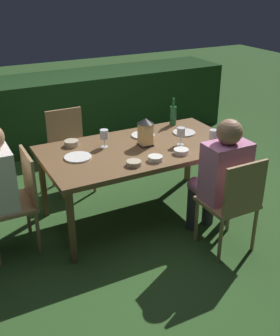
{
  "coord_description": "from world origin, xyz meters",
  "views": [
    {
      "loc": [
        -1.63,
        -3.12,
        2.18
      ],
      "look_at": [
        0.0,
        0.0,
        0.51
      ],
      "focal_mm": 43.86,
      "sensor_mm": 36.0,
      "label": 1
    }
  ],
  "objects_px": {
    "wine_glass_b": "(213,135)",
    "plate_b": "(78,157)",
    "chair_head_near": "(17,198)",
    "dining_table": "(140,152)",
    "person_in_pink": "(220,175)",
    "green_bottle_on_table": "(173,115)",
    "bowl_bread": "(155,158)",
    "chair_side_left_b": "(233,201)",
    "plate_c": "(184,133)",
    "wine_glass_a": "(181,133)",
    "chair_side_right_a": "(69,146)",
    "bowl_dip": "(71,143)",
    "wine_glass_c": "(104,135)",
    "bowl_salad": "(181,151)",
    "bowl_olives": "(134,163)",
    "plate_a": "(143,135)",
    "lantern_centerpiece": "(145,131)"
  },
  "relations": [
    {
      "from": "wine_glass_b",
      "to": "plate_b",
      "type": "bearing_deg",
      "value": 163.97
    },
    {
      "from": "plate_b",
      "to": "chair_head_near",
      "type": "bearing_deg",
      "value": -177.21
    },
    {
      "from": "dining_table",
      "to": "person_in_pink",
      "type": "height_order",
      "value": "person_in_pink"
    },
    {
      "from": "green_bottle_on_table",
      "to": "bowl_bread",
      "type": "bearing_deg",
      "value": -130.71
    },
    {
      "from": "chair_side_left_b",
      "to": "plate_c",
      "type": "height_order",
      "value": "chair_side_left_b"
    },
    {
      "from": "wine_glass_a",
      "to": "chair_side_right_a",
      "type": "bearing_deg",
      "value": 127.43
    },
    {
      "from": "plate_c",
      "to": "bowl_dip",
      "type": "height_order",
      "value": "bowl_dip"
    },
    {
      "from": "wine_glass_b",
      "to": "plate_c",
      "type": "bearing_deg",
      "value": 94.6
    },
    {
      "from": "wine_glass_c",
      "to": "bowl_salad",
      "type": "relative_size",
      "value": 1.26
    },
    {
      "from": "plate_b",
      "to": "green_bottle_on_table",
      "type": "bearing_deg",
      "value": 16.79
    },
    {
      "from": "chair_side_right_a",
      "to": "bowl_bread",
      "type": "distance_m",
      "value": 1.3
    },
    {
      "from": "person_in_pink",
      "to": "bowl_salad",
      "type": "relative_size",
      "value": 8.57
    },
    {
      "from": "chair_side_right_a",
      "to": "wine_glass_b",
      "type": "relative_size",
      "value": 5.15
    },
    {
      "from": "chair_side_right_a",
      "to": "person_in_pink",
      "type": "height_order",
      "value": "person_in_pink"
    },
    {
      "from": "chair_side_right_a",
      "to": "wine_glass_a",
      "type": "xyz_separation_m",
      "value": [
        0.77,
        -1.01,
        0.35
      ]
    },
    {
      "from": "plate_b",
      "to": "bowl_salad",
      "type": "xyz_separation_m",
      "value": [
        0.85,
        -0.33,
        0.02
      ]
    },
    {
      "from": "dining_table",
      "to": "person_in_pink",
      "type": "distance_m",
      "value": 0.8
    },
    {
      "from": "person_in_pink",
      "to": "wine_glass_b",
      "type": "height_order",
      "value": "person_in_pink"
    },
    {
      "from": "chair_head_near",
      "to": "bowl_olives",
      "type": "bearing_deg",
      "value": -20.0
    },
    {
      "from": "chair_head_near",
      "to": "wine_glass_c",
      "type": "bearing_deg",
      "value": 9.88
    },
    {
      "from": "wine_glass_b",
      "to": "bowl_bread",
      "type": "relative_size",
      "value": 1.33
    },
    {
      "from": "plate_c",
      "to": "bowl_dip",
      "type": "bearing_deg",
      "value": 169.62
    },
    {
      "from": "person_in_pink",
      "to": "wine_glass_a",
      "type": "xyz_separation_m",
      "value": [
        -0.05,
        0.55,
        0.2
      ]
    },
    {
      "from": "person_in_pink",
      "to": "bowl_dip",
      "type": "xyz_separation_m",
      "value": [
        -0.96,
        1.0,
        0.11
      ]
    },
    {
      "from": "chair_side_left_b",
      "to": "dining_table",
      "type": "bearing_deg",
      "value": 114.93
    },
    {
      "from": "wine_glass_a",
      "to": "wine_glass_b",
      "type": "xyz_separation_m",
      "value": [
        0.23,
        -0.19,
        0.0
      ]
    },
    {
      "from": "bowl_salad",
      "to": "plate_a",
      "type": "bearing_deg",
      "value": 100.03
    },
    {
      "from": "wine_glass_b",
      "to": "lantern_centerpiece",
      "type": "bearing_deg",
      "value": 148.51
    },
    {
      "from": "wine_glass_c",
      "to": "bowl_dip",
      "type": "bearing_deg",
      "value": 147.77
    },
    {
      "from": "person_in_pink",
      "to": "green_bottle_on_table",
      "type": "height_order",
      "value": "person_in_pink"
    },
    {
      "from": "bowl_dip",
      "to": "chair_head_near",
      "type": "bearing_deg",
      "value": -152.25
    },
    {
      "from": "plate_b",
      "to": "person_in_pink",
      "type": "bearing_deg",
      "value": -35.22
    },
    {
      "from": "wine_glass_a",
      "to": "bowl_dip",
      "type": "distance_m",
      "value": 1.02
    },
    {
      "from": "dining_table",
      "to": "wine_glass_a",
      "type": "xyz_separation_m",
      "value": [
        0.36,
        -0.13,
        0.17
      ]
    },
    {
      "from": "bowl_olives",
      "to": "lantern_centerpiece",
      "type": "bearing_deg",
      "value": 49.51
    },
    {
      "from": "wine_glass_a",
      "to": "bowl_salad",
      "type": "height_order",
      "value": "wine_glass_a"
    },
    {
      "from": "plate_a",
      "to": "bowl_dip",
      "type": "relative_size",
      "value": 1.74
    },
    {
      "from": "green_bottle_on_table",
      "to": "bowl_salad",
      "type": "height_order",
      "value": "green_bottle_on_table"
    },
    {
      "from": "bowl_bread",
      "to": "bowl_dip",
      "type": "relative_size",
      "value": 0.96
    },
    {
      "from": "wine_glass_a",
      "to": "plate_c",
      "type": "xyz_separation_m",
      "value": [
        0.2,
        0.24,
        -0.11
      ]
    },
    {
      "from": "bowl_olives",
      "to": "bowl_salad",
      "type": "xyz_separation_m",
      "value": [
        0.49,
        0.03,
        0.0
      ]
    },
    {
      "from": "chair_side_right_a",
      "to": "chair_side_left_b",
      "type": "bearing_deg",
      "value": -65.07
    },
    {
      "from": "person_in_pink",
      "to": "green_bottle_on_table",
      "type": "bearing_deg",
      "value": 80.11
    },
    {
      "from": "chair_side_left_b",
      "to": "lantern_centerpiece",
      "type": "relative_size",
      "value": 3.28
    },
    {
      "from": "lantern_centerpiece",
      "to": "bowl_bread",
      "type": "height_order",
      "value": "lantern_centerpiece"
    },
    {
      "from": "dining_table",
      "to": "bowl_bread",
      "type": "distance_m",
      "value": 0.35
    },
    {
      "from": "person_in_pink",
      "to": "plate_c",
      "type": "xyz_separation_m",
      "value": [
        0.15,
        0.79,
        0.09
      ]
    },
    {
      "from": "wine_glass_a",
      "to": "chair_side_left_b",
      "type": "bearing_deg",
      "value": -86.47
    },
    {
      "from": "dining_table",
      "to": "bowl_salad",
      "type": "height_order",
      "value": "bowl_salad"
    },
    {
      "from": "wine_glass_c",
      "to": "chair_side_left_b",
      "type": "bearing_deg",
      "value": -55.78
    }
  ]
}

